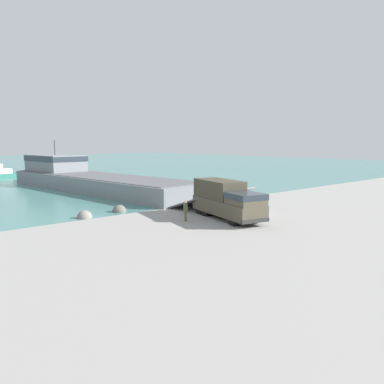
% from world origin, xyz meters
% --- Properties ---
extents(ground_plane, '(240.00, 240.00, 0.00)m').
position_xyz_m(ground_plane, '(0.00, 0.00, 0.00)').
color(ground_plane, gray).
extents(landing_craft, '(11.86, 42.35, 7.07)m').
position_xyz_m(landing_craft, '(-2.28, 27.70, 1.65)').
color(landing_craft, gray).
rests_on(landing_craft, ground_plane).
extents(military_truck, '(4.40, 8.60, 3.30)m').
position_xyz_m(military_truck, '(-2.62, -0.66, 1.70)').
color(military_truck, '#4C4738').
rests_on(military_truck, ground_plane).
extents(soldier_on_ramp, '(0.37, 0.49, 1.75)m').
position_xyz_m(soldier_on_ramp, '(-6.13, 0.78, 1.01)').
color(soldier_on_ramp, '#475638').
rests_on(soldier_on_ramp, ground_plane).
extents(moored_boat_a, '(8.56, 4.28, 1.75)m').
position_xyz_m(moored_boat_a, '(-6.55, 53.84, 0.58)').
color(moored_boat_a, '#2D7060').
rests_on(moored_boat_a, ground_plane).
extents(mooring_bollard, '(0.25, 0.25, 0.74)m').
position_xyz_m(mooring_bollard, '(3.18, 5.01, 0.40)').
color(mooring_bollard, '#333338').
rests_on(mooring_bollard, ground_plane).
extents(shoreline_rock_a, '(0.87, 0.87, 0.87)m').
position_xyz_m(shoreline_rock_a, '(3.85, 7.57, 0.00)').
color(shoreline_rock_a, '#66605B').
rests_on(shoreline_rock_a, ground_plane).
extents(shoreline_rock_b, '(0.78, 0.78, 0.78)m').
position_xyz_m(shoreline_rock_b, '(5.19, 6.16, 0.00)').
color(shoreline_rock_b, '#66605B').
rests_on(shoreline_rock_b, ground_plane).
extents(shoreline_rock_c, '(1.37, 1.37, 1.37)m').
position_xyz_m(shoreline_rock_c, '(-12.02, 7.74, 0.00)').
color(shoreline_rock_c, gray).
rests_on(shoreline_rock_c, ground_plane).
extents(shoreline_rock_d, '(1.36, 1.36, 1.36)m').
position_xyz_m(shoreline_rock_d, '(-8.18, 8.35, 0.00)').
color(shoreline_rock_d, '#66605B').
rests_on(shoreline_rock_d, ground_plane).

